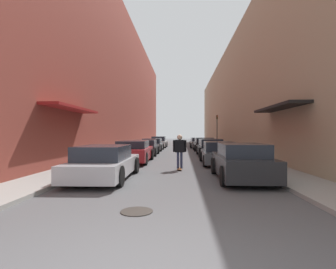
# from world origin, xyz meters

# --- Properties ---
(ground) EXTENTS (120.52, 120.52, 0.00)m
(ground) POSITION_xyz_m (0.00, 21.91, 0.00)
(ground) COLOR #515154
(curb_strip_left) EXTENTS (1.80, 54.78, 0.12)m
(curb_strip_left) POSITION_xyz_m (-4.42, 27.39, 0.06)
(curb_strip_left) COLOR gray
(curb_strip_left) RESTS_ON ground
(curb_strip_right) EXTENTS (1.80, 54.78, 0.12)m
(curb_strip_right) POSITION_xyz_m (4.42, 27.39, 0.06)
(curb_strip_right) COLOR gray
(curb_strip_right) RESTS_ON ground
(building_row_left) EXTENTS (4.90, 54.78, 14.54)m
(building_row_left) POSITION_xyz_m (-7.32, 27.39, 7.27)
(building_row_left) COLOR brown
(building_row_left) RESTS_ON ground
(building_row_right) EXTENTS (4.90, 54.78, 11.14)m
(building_row_right) POSITION_xyz_m (7.32, 27.39, 5.57)
(building_row_right) COLOR tan
(building_row_right) RESTS_ON ground
(parked_car_left_0) EXTENTS (1.97, 4.70, 1.25)m
(parked_car_left_0) POSITION_xyz_m (-2.45, 6.70, 0.61)
(parked_car_left_0) COLOR #B7B7BC
(parked_car_left_0) RESTS_ON ground
(parked_car_left_1) EXTENTS (1.94, 4.75, 1.27)m
(parked_car_left_1) POSITION_xyz_m (-2.41, 12.39, 0.63)
(parked_car_left_1) COLOR maroon
(parked_car_left_1) RESTS_ON ground
(parked_car_left_2) EXTENTS (1.90, 3.96, 1.20)m
(parked_car_left_2) POSITION_xyz_m (-2.42, 17.45, 0.58)
(parked_car_left_2) COLOR #232326
(parked_car_left_2) RESTS_ON ground
(parked_car_left_3) EXTENTS (2.09, 4.45, 1.19)m
(parked_car_left_3) POSITION_xyz_m (-2.54, 23.11, 0.58)
(parked_car_left_3) COLOR #515459
(parked_car_left_3) RESTS_ON ground
(parked_car_left_4) EXTENTS (1.91, 4.54, 1.33)m
(parked_car_left_4) POSITION_xyz_m (-2.39, 28.75, 0.64)
(parked_car_left_4) COLOR silver
(parked_car_left_4) RESTS_ON ground
(parked_car_right_0) EXTENTS (1.87, 4.22, 1.33)m
(parked_car_right_0) POSITION_xyz_m (2.58, 6.83, 0.65)
(parked_car_right_0) COLOR #232326
(parked_car_right_0) RESTS_ON ground
(parked_car_right_1) EXTENTS (1.85, 4.24, 1.24)m
(parked_car_right_1) POSITION_xyz_m (2.40, 11.72, 0.59)
(parked_car_right_1) COLOR #515459
(parked_car_right_1) RESTS_ON ground
(parked_car_right_2) EXTENTS (1.89, 4.56, 1.28)m
(parked_car_right_2) POSITION_xyz_m (2.53, 17.07, 0.62)
(parked_car_right_2) COLOR black
(parked_car_right_2) RESTS_ON ground
(parked_car_right_3) EXTENTS (2.02, 4.64, 1.28)m
(parked_car_right_3) POSITION_xyz_m (2.56, 23.08, 0.62)
(parked_car_right_3) COLOR black
(parked_car_right_3) RESTS_ON ground
(parked_car_right_4) EXTENTS (2.07, 4.50, 1.20)m
(parked_car_right_4) POSITION_xyz_m (2.38, 28.45, 0.59)
(parked_car_right_4) COLOR gray
(parked_car_right_4) RESTS_ON ground
(skateboarder) EXTENTS (0.62, 0.78, 1.64)m
(skateboarder) POSITION_xyz_m (0.30, 9.26, 1.00)
(skateboarder) COLOR brown
(skateboarder) RESTS_ON ground
(manhole_cover) EXTENTS (0.70, 0.70, 0.02)m
(manhole_cover) POSITION_xyz_m (-0.57, 2.75, 0.01)
(manhole_cover) COLOR #332D28
(manhole_cover) RESTS_ON ground
(traffic_light) EXTENTS (0.16, 0.22, 3.69)m
(traffic_light) POSITION_xyz_m (4.46, 27.68, 2.39)
(traffic_light) COLOR #2D2D2D
(traffic_light) RESTS_ON curb_strip_right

